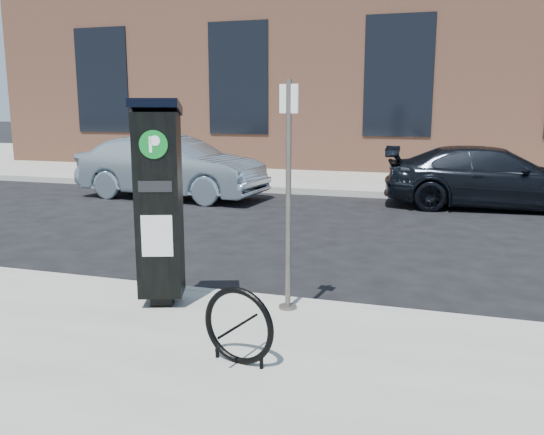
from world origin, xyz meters
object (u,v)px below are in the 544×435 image
at_px(parking_kiosk, 159,202).
at_px(car_silver, 172,167).
at_px(sign_pole, 288,199).
at_px(bike_rack, 239,326).
at_px(car_dark, 492,177).

distance_m(parking_kiosk, car_silver, 7.92).
relative_size(sign_pole, bike_rack, 3.56).
height_order(parking_kiosk, sign_pole, sign_pole).
bearing_deg(bike_rack, sign_pole, 100.53).
xyz_separation_m(parking_kiosk, bike_rack, (1.24, -1.06, -0.76)).
bearing_deg(car_silver, parking_kiosk, -149.08).
distance_m(parking_kiosk, sign_pole, 1.29).
distance_m(car_silver, car_dark, 7.15).
relative_size(car_silver, car_dark, 0.99).
bearing_deg(car_dark, sign_pole, 158.84).
bearing_deg(car_silver, bike_rack, -145.22).
distance_m(sign_pole, bike_rack, 1.55).
relative_size(bike_rack, car_silver, 0.14).
bearing_deg(bike_rack, car_silver, 131.93).
xyz_separation_m(sign_pole, bike_rack, (-0.02, -1.32, -0.81)).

